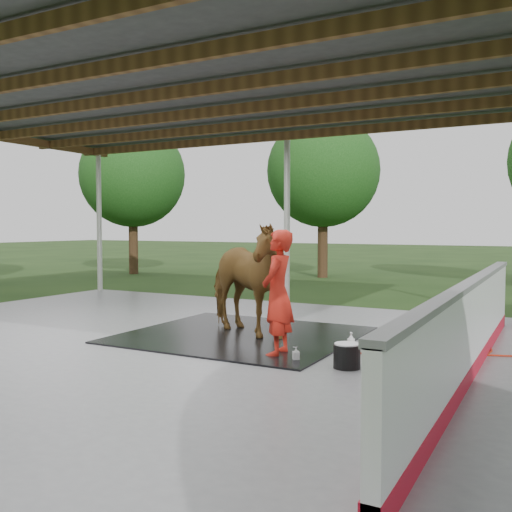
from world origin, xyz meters
The scene contains 12 objects.
ground centered at (0.00, 0.00, 0.00)m, with size 100.00×100.00×0.00m, color #1E3814.
concrete_slab centered at (0.00, 0.00, 0.03)m, with size 12.00×10.00×0.05m, color slate.
pavilion_structure centered at (0.00, 0.00, 3.97)m, with size 12.60×10.60×4.05m.
dasher_board centered at (4.60, 0.00, 0.59)m, with size 0.16×8.00×1.15m.
tree_belt centered at (0.30, 0.90, 3.79)m, with size 28.00×28.00×5.80m.
rubber_mat centered at (0.95, 0.93, 0.06)m, with size 3.57×3.35×0.03m, color black.
horse centered at (0.95, 0.93, 0.98)m, with size 0.97×2.14×1.81m, color brown.
handler centered at (2.10, -0.08, 0.92)m, with size 0.64×0.42×1.74m, color #B51E13.
wash_bucket centered at (3.18, -0.30, 0.21)m, with size 0.34×0.34×0.31m.
soap_bottle_a centered at (3.00, 0.40, 0.21)m, with size 0.13×0.13×0.33m, color silver.
soap_bottle_b centered at (2.46, -0.27, 0.15)m, with size 0.09×0.09×0.19m, color #338CD8.
hose_coil centered at (3.83, 1.30, 0.06)m, with size 2.10×1.70×0.02m.
Camera 1 is at (5.52, -7.10, 1.84)m, focal length 40.00 mm.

